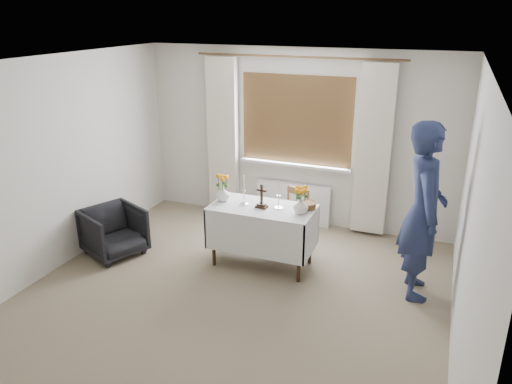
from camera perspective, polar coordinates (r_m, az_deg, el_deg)
ground at (r=5.44m, az=-3.71°, el=-12.96°), size 5.00×5.00×0.00m
altar_table at (r=6.07m, az=0.71°, el=-5.05°), size 1.24×0.64×0.76m
wooden_chair at (r=6.52m, az=3.98°, el=-3.12°), size 0.46×0.46×0.79m
armchair at (r=6.60m, az=-15.93°, el=-4.39°), size 0.90×0.89×0.62m
person at (r=5.54m, az=18.57°, el=-2.09°), size 0.59×0.79×1.94m
radiator at (r=7.32m, az=4.25°, el=-1.26°), size 1.10×0.10×0.60m
wooden_cross at (r=5.85m, az=0.64°, el=-0.47°), size 0.15×0.11×0.29m
candlestick_left at (r=5.93m, az=-1.40°, el=0.22°), size 0.11×0.11×0.37m
candlestick_right at (r=5.83m, az=2.61°, el=-0.34°), size 0.12×0.12×0.33m
flower_vase_left at (r=6.09m, az=-3.82°, el=-0.20°), size 0.23×0.23×0.18m
flower_vase_right at (r=5.73m, az=5.14°, el=-1.60°), size 0.22×0.22×0.18m
wicker_basket at (r=5.90m, az=5.89°, el=-1.51°), size 0.26×0.26×0.08m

